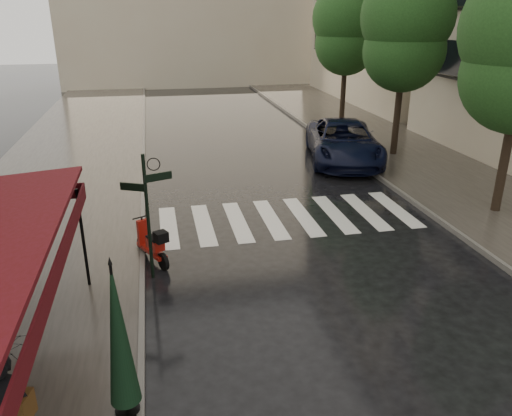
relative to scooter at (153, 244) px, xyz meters
name	(u,v)px	position (x,y,z in m)	size (l,w,h in m)	color
ground	(218,346)	(1.16, -3.81, -0.50)	(120.00, 120.00, 0.00)	black
sidewalk_near	(65,174)	(-3.34, 8.19, -0.44)	(6.00, 60.00, 0.12)	#38332D
sidewalk_far	(408,154)	(11.41, 8.19, -0.44)	(5.50, 60.00, 0.12)	#38332D
curb_near	(144,169)	(-0.29, 8.19, -0.42)	(0.12, 60.00, 0.16)	#595651
curb_far	(350,157)	(8.61, 8.19, -0.42)	(0.12, 60.00, 0.16)	#595651
crosswalk	(287,217)	(4.14, 2.19, -0.49)	(7.85, 3.20, 0.01)	silver
signpost	(147,207)	(-0.03, -0.81, 1.33)	(1.17, 0.29, 3.10)	black
tree_mid	(407,23)	(10.66, 8.19, 5.10)	(3.80, 3.80, 8.34)	black
tree_far	(347,23)	(10.86, 15.19, 4.96)	(3.80, 3.80, 8.16)	black
scooter	(153,244)	(0.00, 0.00, 0.00)	(0.89, 1.50, 1.07)	black
parked_car	(343,141)	(8.16, 7.94, 0.35)	(2.81, 6.10, 1.70)	black
parasol_front	(119,335)	(-0.49, -5.31, 1.07)	(0.48, 0.48, 2.69)	black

